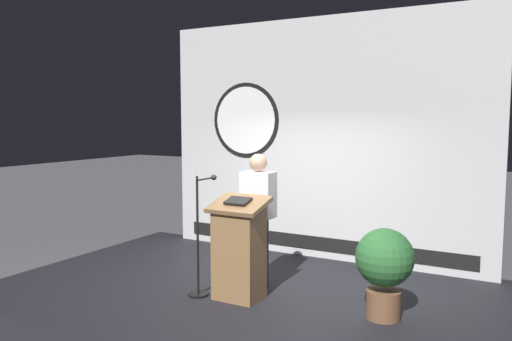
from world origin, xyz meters
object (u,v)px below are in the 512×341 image
Objects in this scene: microphone_stand at (200,254)px; potted_plant at (384,264)px; speaker_person at (258,220)px; podium at (239,250)px.

microphone_stand is 2.13m from potted_plant.
speaker_person is 1.17× the size of microphone_stand.
speaker_person is at bearing 171.45° from potted_plant.
speaker_person reaches higher than microphone_stand.
speaker_person is at bearing 91.65° from podium.
microphone_stand is at bearing -170.92° from potted_plant.
podium is 1.25× the size of potted_plant.
potted_plant is (1.64, -0.25, -0.27)m from speaker_person.
speaker_person is 1.68m from potted_plant.
potted_plant is at bearing 8.18° from podium.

